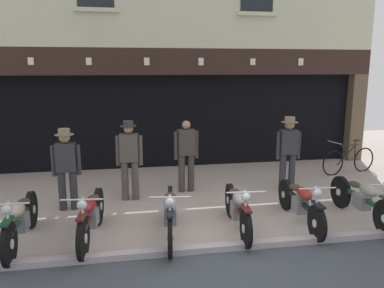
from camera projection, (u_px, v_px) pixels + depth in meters
shop_facade at (166, 100)px, 12.19m from camera, size 11.85×4.42×6.70m
motorcycle_far_left at (20, 220)px, 5.99m from camera, size 0.62×2.02×0.92m
motorcycle_left at (91, 215)px, 6.16m from camera, size 0.62×1.99×0.92m
motorcycle_center_left at (170, 213)px, 6.26m from camera, size 0.62×1.99×0.93m
motorcycle_center at (238, 208)px, 6.53m from camera, size 0.62×1.94×0.91m
motorcycle_center_right at (301, 202)px, 6.81m from camera, size 0.62×2.05×0.90m
motorcycle_right at (363, 199)px, 6.94m from camera, size 0.62×2.05×0.92m
salesman_left at (66, 165)px, 7.42m from camera, size 0.56×0.36×1.64m
shopkeeper_center at (129, 156)px, 7.98m from camera, size 0.56×0.34×1.71m
salesman_right at (186, 153)px, 8.53m from camera, size 0.56×0.26×1.64m
assistant_far_right at (288, 149)px, 8.62m from camera, size 0.56×0.37×1.71m
advert_board_near at (237, 112)px, 11.04m from camera, size 0.67×0.03×0.92m
advert_board_far at (277, 111)px, 11.24m from camera, size 0.81×0.03×0.98m
leaning_bicycle at (349, 160)px, 10.13m from camera, size 1.71×0.55×0.93m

